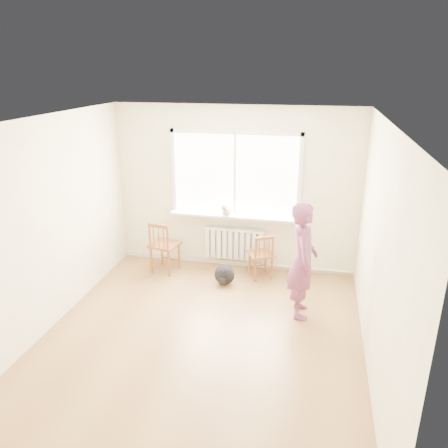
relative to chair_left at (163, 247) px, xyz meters
The scene contains 13 objects.
floor 2.10m from the chair_left, 57.45° to the right, with size 4.50×4.50×0.00m, color olive.
ceiling 3.05m from the chair_left, 57.45° to the right, with size 4.50×4.50×0.00m, color white.
back_wall 1.52m from the chair_left, 25.29° to the left, with size 4.00×0.01×2.70m, color beige.
window 1.71m from the chair_left, 24.22° to the left, with size 2.12×0.05×1.42m.
windowsill 1.27m from the chair_left, 20.45° to the left, with size 2.15×0.22×0.04m, color white.
radiator 1.18m from the chair_left, 21.28° to the left, with size 1.00×0.12×0.55m.
heating_pipe 2.43m from the chair_left, 11.09° to the left, with size 0.04×0.04×1.40m, color silver.
baseboard 1.28m from the chair_left, 24.65° to the left, with size 4.00×0.03×0.08m, color beige.
chair_left is the anchor object (origin of this frame).
chair_right 1.62m from the chair_left, ahead, with size 0.50×0.49×0.76m.
person 2.46m from the chair_left, 20.09° to the right, with size 0.59×0.39×1.61m, color #CC4844.
cat 1.21m from the chair_left, 18.08° to the left, with size 0.21×0.38×0.26m.
backpack 1.14m from the chair_left, 11.42° to the right, with size 0.32×0.24×0.32m, color black.
Camera 1 is at (1.28, -4.52, 3.26)m, focal length 35.00 mm.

